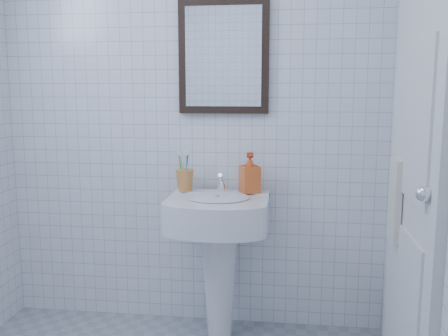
# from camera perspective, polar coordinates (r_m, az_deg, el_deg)

# --- Properties ---
(wall_back) EXTENTS (2.20, 0.02, 2.50)m
(wall_back) POSITION_cam_1_polar(r_m,az_deg,el_deg) (2.86, -3.69, 6.49)
(wall_back) COLOR white
(wall_back) RESTS_ON ground
(washbasin) EXTENTS (0.53, 0.39, 0.82)m
(washbasin) POSITION_cam_1_polar(r_m,az_deg,el_deg) (2.74, -0.58, -8.55)
(washbasin) COLOR white
(washbasin) RESTS_ON ground
(faucet) EXTENTS (0.05, 0.10, 0.11)m
(faucet) POSITION_cam_1_polar(r_m,az_deg,el_deg) (2.76, -0.31, -1.85)
(faucet) COLOR silver
(faucet) RESTS_ON washbasin
(toothbrush_cup) EXTENTS (0.12, 0.12, 0.12)m
(toothbrush_cup) POSITION_cam_1_polar(r_m,az_deg,el_deg) (2.80, -4.51, -1.39)
(toothbrush_cup) COLOR #D0833B
(toothbrush_cup) RESTS_ON washbasin
(soap_dispenser) EXTENTS (0.13, 0.13, 0.22)m
(soap_dispenser) POSITION_cam_1_polar(r_m,az_deg,el_deg) (2.74, 2.96, -0.56)
(soap_dispenser) COLOR red
(soap_dispenser) RESTS_ON washbasin
(wall_mirror) EXTENTS (0.50, 0.04, 0.62)m
(wall_mirror) POSITION_cam_1_polar(r_m,az_deg,el_deg) (2.81, -0.05, 12.59)
(wall_mirror) COLOR black
(wall_mirror) RESTS_ON wall_back
(bathroom_door) EXTENTS (0.04, 0.80, 2.00)m
(bathroom_door) POSITION_cam_1_polar(r_m,az_deg,el_deg) (2.25, 20.99, -1.21)
(bathroom_door) COLOR silver
(bathroom_door) RESTS_ON ground
(towel_ring) EXTENTS (0.01, 0.18, 0.18)m
(towel_ring) POSITION_cam_1_polar(r_m,az_deg,el_deg) (2.40, 19.64, 0.70)
(towel_ring) COLOR silver
(towel_ring) RESTS_ON wall_right
(hand_towel) EXTENTS (0.03, 0.16, 0.38)m
(hand_towel) POSITION_cam_1_polar(r_m,az_deg,el_deg) (2.43, 18.95, -3.50)
(hand_towel) COLOR beige
(hand_towel) RESTS_ON towel_ring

